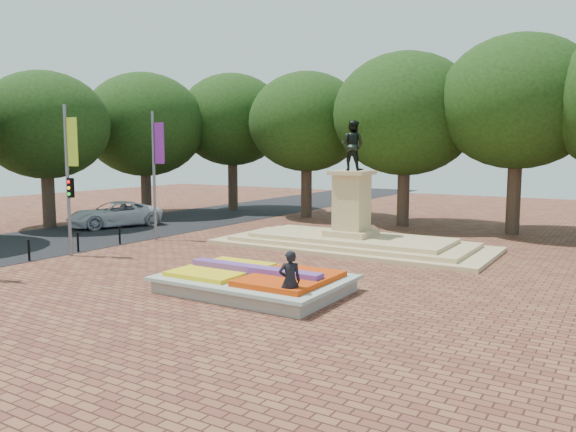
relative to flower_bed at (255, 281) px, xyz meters
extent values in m
plane|color=brown|center=(-1.03, 2.00, -0.38)|extent=(90.00, 90.00, 0.00)
cube|color=black|center=(-16.03, 7.00, -0.37)|extent=(9.00, 90.00, 0.02)
cube|color=gray|center=(-0.03, 0.00, -0.15)|extent=(6.00, 4.00, 0.45)
cube|color=#A0AE9D|center=(-0.03, 0.00, 0.12)|extent=(6.30, 4.30, 0.12)
cube|color=red|center=(1.42, 0.00, 0.25)|extent=(2.60, 3.40, 0.22)
cube|color=yellow|center=(-1.48, 0.00, 0.24)|extent=(2.60, 3.40, 0.18)
cube|color=#543695|center=(-0.03, 0.00, 0.34)|extent=(5.20, 0.55, 0.38)
cube|color=tan|center=(-1.03, 10.00, -0.28)|extent=(14.00, 6.00, 0.20)
cube|color=tan|center=(-1.03, 10.00, -0.08)|extent=(12.00, 5.00, 0.20)
cube|color=tan|center=(-1.03, 10.00, 0.12)|extent=(10.00, 4.00, 0.20)
cube|color=tan|center=(-1.03, 10.00, 0.37)|extent=(2.20, 2.20, 0.30)
cube|color=tan|center=(-1.03, 10.00, 1.92)|extent=(1.50, 1.50, 2.80)
cube|color=tan|center=(-1.03, 10.00, 3.42)|extent=(1.90, 1.90, 0.20)
imported|color=black|center=(-1.03, 10.00, 4.77)|extent=(1.22, 0.95, 2.50)
cylinder|color=#35261C|center=(-17.03, 20.00, 1.62)|extent=(0.80, 0.80, 4.00)
ellipsoid|color=black|center=(-17.03, 20.00, 6.32)|extent=(8.80, 8.80, 7.48)
cylinder|color=#35261C|center=(-9.03, 20.00, 1.62)|extent=(0.80, 0.80, 4.00)
ellipsoid|color=black|center=(-9.03, 20.00, 6.32)|extent=(8.80, 8.80, 7.48)
cylinder|color=#35261C|center=(-2.03, 20.00, 1.62)|extent=(0.80, 0.80, 4.00)
ellipsoid|color=black|center=(-2.03, 20.00, 6.32)|extent=(8.80, 8.80, 7.48)
cylinder|color=#35261C|center=(4.97, 20.00, 1.62)|extent=(0.80, 0.80, 4.00)
ellipsoid|color=black|center=(4.97, 20.00, 6.32)|extent=(8.80, 8.80, 7.48)
cylinder|color=#35261C|center=(-20.53, 7.00, 1.54)|extent=(0.80, 0.80, 3.84)
ellipsoid|color=black|center=(-20.53, 7.00, 6.03)|extent=(8.40, 8.40, 7.14)
cylinder|color=#35261C|center=(-20.53, 15.00, 1.54)|extent=(0.80, 0.80, 3.84)
ellipsoid|color=black|center=(-20.53, 15.00, 6.03)|extent=(8.40, 8.40, 7.14)
cylinder|color=slate|center=(-11.23, 1.00, 3.12)|extent=(0.16, 0.16, 7.00)
cube|color=#A7C828|center=(-10.78, 1.00, 4.92)|extent=(0.70, 0.04, 2.20)
cylinder|color=slate|center=(-11.23, 6.50, 3.12)|extent=(0.16, 0.16, 7.00)
cube|color=#6F2086|center=(-10.78, 6.50, 4.92)|extent=(0.70, 0.04, 2.20)
cube|color=black|center=(-11.03, 1.00, 2.82)|extent=(0.28, 0.18, 0.90)
cylinder|color=black|center=(-11.73, -0.80, 0.07)|extent=(0.10, 0.10, 0.90)
sphere|color=black|center=(-11.73, -0.80, 0.54)|extent=(0.12, 0.12, 0.12)
cylinder|color=black|center=(-11.73, 1.80, 0.07)|extent=(0.10, 0.10, 0.90)
sphere|color=black|center=(-11.73, 1.80, 0.54)|extent=(0.12, 0.12, 0.12)
cylinder|color=black|center=(-11.73, 4.40, 0.07)|extent=(0.10, 0.10, 0.90)
sphere|color=black|center=(-11.73, 4.40, 0.54)|extent=(0.12, 0.12, 0.12)
cylinder|color=black|center=(-11.73, 7.00, 0.07)|extent=(0.10, 0.10, 0.90)
sphere|color=black|center=(-11.73, 7.00, 0.54)|extent=(0.12, 0.12, 0.12)
imported|color=silver|center=(-17.39, 9.03, 0.44)|extent=(4.69, 6.45, 1.63)
imported|color=black|center=(2.27, -1.41, 0.57)|extent=(0.82, 0.79, 1.89)
camera|label=1|loc=(11.01, -15.73, 4.53)|focal=35.00mm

